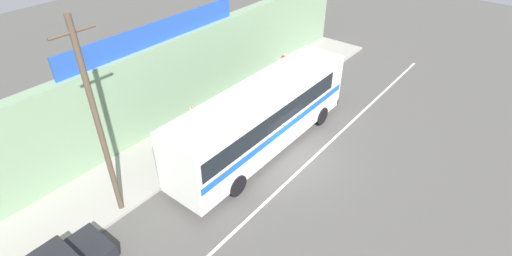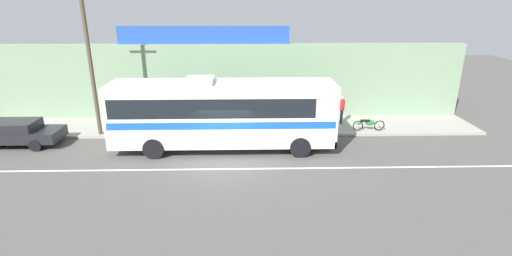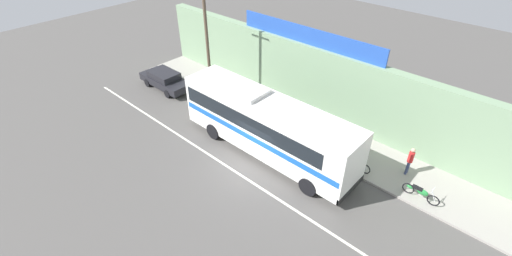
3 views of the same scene
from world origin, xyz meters
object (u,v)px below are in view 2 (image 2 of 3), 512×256
utility_pole (90,58)px  pedestrian_far_left (208,110)px  motorcycle_black (307,125)px  intercity_bus (222,111)px  parked_car (16,132)px  pedestrian_by_curb (342,107)px  motorcycle_red (368,124)px

utility_pole → pedestrian_far_left: utility_pole is taller
motorcycle_black → pedestrian_far_left: pedestrian_far_left is taller
intercity_bus → pedestrian_far_left: (-1.10, 3.78, -1.02)m
parked_car → intercity_bus: bearing=-3.9°
intercity_bus → utility_pole: size_ratio=1.35×
parked_car → motorcycle_black: size_ratio=2.46×
pedestrian_by_curb → pedestrian_far_left: bearing=179.1°
parked_car → motorcycle_black: bearing=4.9°
intercity_bus → parked_car: size_ratio=2.48×
utility_pole → pedestrian_by_curb: 14.77m
utility_pole → pedestrian_by_curb: utility_pole is taller
parked_car → pedestrian_far_left: 10.41m
pedestrian_far_left → utility_pole: bearing=-164.1°
intercity_bus → utility_pole: 7.81m
parked_car → motorcycle_red: bearing=4.4°
pedestrian_far_left → pedestrian_by_curb: 8.26m
pedestrian_far_left → pedestrian_by_curb: (8.26, -0.13, 0.12)m
parked_car → utility_pole: size_ratio=0.54×
parked_car → pedestrian_by_curb: 18.45m
intercity_bus → pedestrian_by_curb: (7.16, 3.66, -0.91)m
utility_pole → pedestrian_far_left: (6.05, 1.72, -3.43)m
intercity_bus → pedestrian_far_left: size_ratio=7.25×
motorcycle_black → pedestrian_by_curb: pedestrian_by_curb is taller
motorcycle_red → pedestrian_far_left: (-9.51, 1.54, 0.48)m
motorcycle_red → parked_car: bearing=-175.6°
utility_pole → motorcycle_black: (11.93, 0.04, -3.91)m
parked_car → utility_pole: utility_pole is taller
intercity_bus → parked_car: bearing=176.1°
motorcycle_black → pedestrian_far_left: size_ratio=1.19×
pedestrian_by_curb → motorcycle_black: bearing=-146.9°
parked_car → pedestrian_far_left: bearing=17.0°
parked_car → pedestrian_by_curb: (18.21, 2.91, 0.42)m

